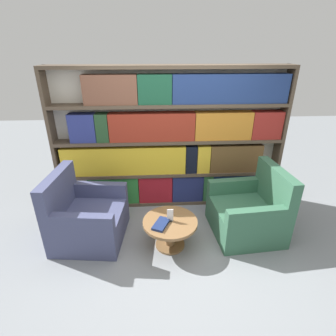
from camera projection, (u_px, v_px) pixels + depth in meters
ground_plane at (175, 252)px, 3.45m from camera, size 14.00×14.00×0.00m
bookshelf at (172, 142)px, 4.13m from camera, size 3.59×0.30×2.23m
armchair_left at (86, 218)px, 3.59m from camera, size 0.99×1.00×0.98m
armchair_right at (249, 213)px, 3.71m from camera, size 0.97×0.99×0.98m
coffee_table at (170, 228)px, 3.45m from camera, size 0.72×0.72×0.40m
table_sign at (170, 216)px, 3.37m from camera, size 0.08×0.06×0.18m
stray_book at (161, 224)px, 3.31m from camera, size 0.25×0.31×0.03m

